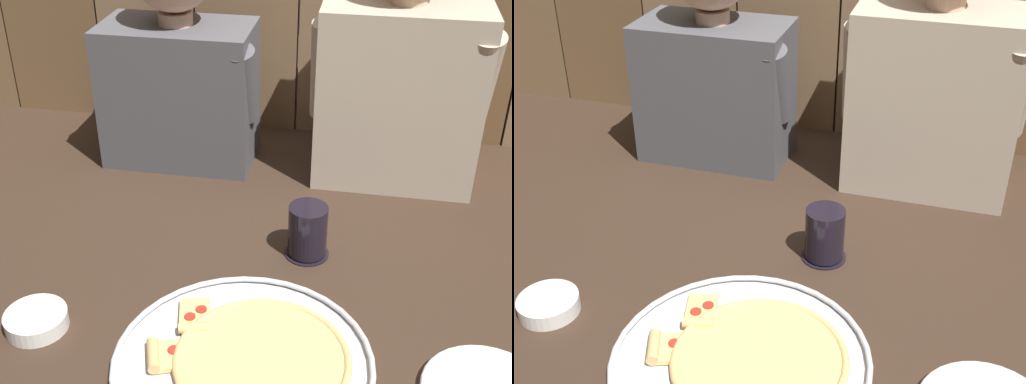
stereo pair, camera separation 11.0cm
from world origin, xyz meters
TOP-DOWN VIEW (x-y plane):
  - ground_plane at (0.00, 0.00)m, footprint 3.20×3.20m
  - pizza_tray at (0.04, -0.15)m, footprint 0.43×0.43m
  - drinking_glass at (0.10, 0.17)m, footprint 0.09×0.09m
  - dipping_bowl at (-0.34, -0.13)m, footprint 0.11×0.11m
  - diner_left at (-0.26, 0.54)m, footprint 0.40×0.21m
  - diner_right at (0.26, 0.54)m, footprint 0.40×0.22m

SIDE VIEW (x-z plane):
  - ground_plane at x=0.00m, z-range 0.00..0.00m
  - pizza_tray at x=0.04m, z-range 0.00..0.02m
  - dipping_bowl at x=-0.34m, z-range 0.00..0.03m
  - drinking_glass at x=0.10m, z-range 0.00..0.11m
  - diner_left at x=-0.26m, z-range -0.02..0.56m
  - diner_right at x=0.26m, z-range -0.03..0.61m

